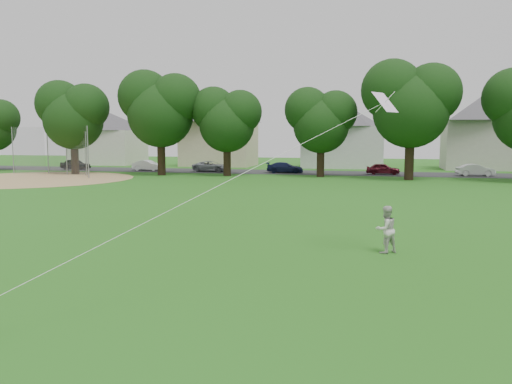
# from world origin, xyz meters

# --- Properties ---
(ground) EXTENTS (160.00, 160.00, 0.00)m
(ground) POSITION_xyz_m (0.00, 0.00, 0.00)
(ground) COLOR #266216
(ground) RESTS_ON ground
(street) EXTENTS (90.00, 7.00, 0.01)m
(street) POSITION_xyz_m (0.00, 42.00, 0.01)
(street) COLOR #2D2D30
(street) RESTS_ON ground
(dirt_infield) EXTENTS (18.00, 18.00, 0.02)m
(dirt_infield) POSITION_xyz_m (-26.00, 28.00, 0.01)
(dirt_infield) COLOR #9E7F51
(dirt_infield) RESTS_ON ground
(older_boy) EXTENTS (0.94, 0.91, 1.53)m
(older_boy) POSITION_xyz_m (4.36, 5.88, 0.76)
(older_boy) COLOR silver
(older_boy) RESTS_ON ground
(kite) EXTENTS (3.99, 4.79, 11.81)m
(kite) POSITION_xyz_m (0.70, 1.12, 2.73)
(kite) COLOR white
(kite) RESTS_ON ground
(baseball_backstop) EXTENTS (10.41, 4.37, 4.75)m
(baseball_backstop) POSITION_xyz_m (-26.27, 33.18, 2.38)
(baseball_backstop) COLOR gray
(baseball_backstop) RESTS_ON ground
(tree_row) EXTENTS (81.36, 9.22, 10.72)m
(tree_row) POSITION_xyz_m (3.25, 35.64, 6.40)
(tree_row) COLOR black
(tree_row) RESTS_ON ground
(parked_cars) EXTENTS (71.18, 2.54, 1.24)m
(parked_cars) POSITION_xyz_m (5.76, 41.00, 0.60)
(parked_cars) COLOR black
(parked_cars) RESTS_ON ground
(house_row) EXTENTS (77.33, 14.24, 10.45)m
(house_row) POSITION_xyz_m (2.68, 52.00, 5.19)
(house_row) COLOR silver
(house_row) RESTS_ON ground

